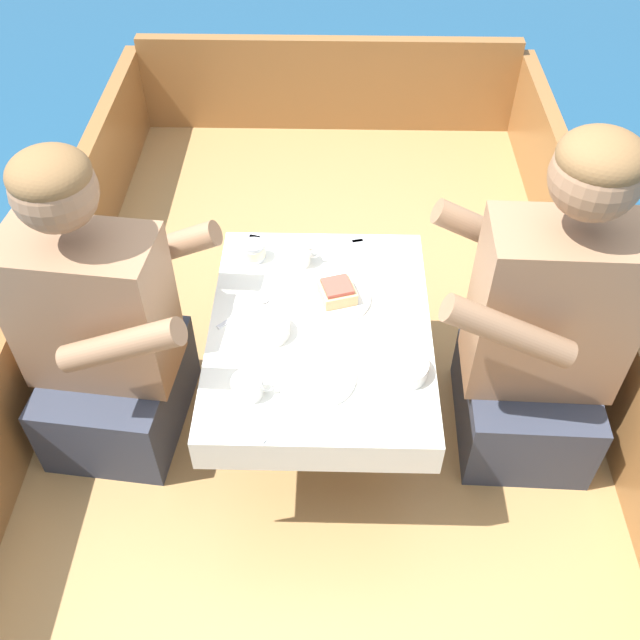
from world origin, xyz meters
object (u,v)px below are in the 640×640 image
tin_can (254,251)px  person_port (102,335)px  coffee_cup_starboard (299,253)px  person_starboard (542,333)px  sandwich (337,291)px  coffee_cup_port (248,387)px

tin_can → person_port: bearing=-145.0°
person_port → coffee_cup_starboard: person_port is taller
person_starboard → tin_can: bearing=-17.4°
sandwich → person_port: bearing=-170.6°
person_starboard → tin_can: (-0.80, 0.28, 0.04)m
sandwich → coffee_cup_port: size_ratio=1.10×
person_starboard → tin_can: 0.85m
coffee_cup_port → tin_can: tin_can is taller
sandwich → tin_can: sandwich is taller
coffee_cup_port → coffee_cup_starboard: (0.10, 0.49, 0.01)m
coffee_cup_port → tin_can: size_ratio=1.57×
tin_can → sandwich: bearing=-35.1°
person_starboard → coffee_cup_port: 0.80m
person_port → coffee_cup_port: size_ratio=9.19×
person_port → coffee_cup_port: (0.43, -0.23, 0.07)m
person_port → sandwich: size_ratio=8.35×
person_port → tin_can: bearing=41.3°
person_port → coffee_cup_starboard: bearing=32.6°
sandwich → person_starboard: bearing=-10.7°
tin_can → coffee_cup_port: bearing=-86.7°
person_starboard → person_port: bearing=1.8°
coffee_cup_port → sandwich: bearing=57.3°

